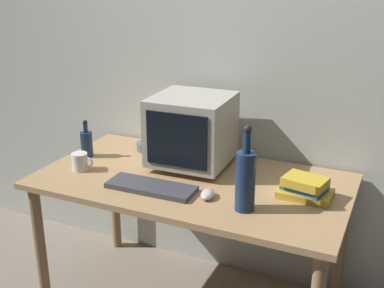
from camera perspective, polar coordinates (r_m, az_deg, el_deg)
back_wall at (r=2.66m, az=4.22°, el=9.73°), size 4.00×0.08×2.50m
desk at (r=2.43m, az=0.00°, el=-5.96°), size 1.51×0.81×0.75m
crt_monitor at (r=2.48m, az=-0.02°, el=1.62°), size 0.39×0.40×0.37m
keyboard at (r=2.28m, az=-4.79°, el=-5.02°), size 0.42×0.16×0.02m
computer_mouse at (r=2.19m, az=1.83°, el=-5.88°), size 0.08×0.11×0.04m
bottle_tall at (r=2.05m, az=6.26°, el=-4.04°), size 0.09×0.09×0.38m
bottle_short at (r=2.70m, az=-12.19°, el=0.14°), size 0.06×0.06×0.21m
book_stack at (r=2.25m, az=13.03°, el=-5.03°), size 0.24×0.18×0.10m
mug at (r=2.54m, az=-12.89°, el=-2.02°), size 0.12×0.08×0.09m
cd_spindle at (r=2.76m, az=-5.25°, el=-0.25°), size 0.12×0.12×0.04m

